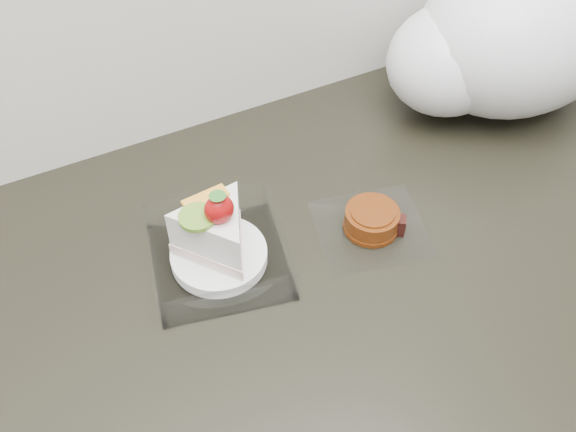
{
  "coord_description": "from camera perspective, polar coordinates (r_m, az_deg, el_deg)",
  "views": [
    {
      "loc": [
        -0.11,
        1.28,
        1.51
      ],
      "look_at": [
        0.12,
        1.74,
        0.94
      ],
      "focal_mm": 40.0,
      "sensor_mm": 36.0,
      "label": 1
    }
  ],
  "objects": [
    {
      "name": "mooncake_wrap",
      "position": [
        0.81,
        7.52,
        -0.47
      ],
      "size": [
        0.16,
        0.16,
        0.03
      ],
      "rotation": [
        0.0,
        0.0,
        -0.07
      ],
      "color": "white",
      "rests_on": "counter"
    },
    {
      "name": "cake_tray",
      "position": [
        0.76,
        -6.27,
        -2.52
      ],
      "size": [
        0.19,
        0.19,
        0.12
      ],
      "rotation": [
        0.0,
        0.0,
        -0.21
      ],
      "color": "white",
      "rests_on": "counter"
    },
    {
      "name": "plastic_bag",
      "position": [
        0.99,
        18.96,
        14.97
      ],
      "size": [
        0.36,
        0.26,
        0.29
      ],
      "rotation": [
        0.0,
        0.0,
        0.04
      ],
      "color": "white",
      "rests_on": "counter"
    }
  ]
}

